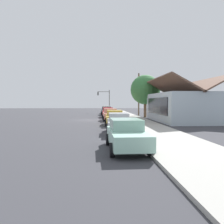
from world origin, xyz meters
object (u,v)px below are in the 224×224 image
at_px(shade_tree, 145,90).
at_px(car_charcoal, 107,111).
at_px(car_seafoam, 127,134).
at_px(car_ivory, 106,110).
at_px(utility_pole_wooden, 139,94).
at_px(car_coral, 110,114).
at_px(fire_hydrant_red, 128,121).
at_px(car_silver, 119,123).
at_px(car_mustard, 114,117).
at_px(car_cherry, 108,112).
at_px(traffic_light_main, 105,97).

bearing_deg(shade_tree, car_charcoal, -139.47).
bearing_deg(car_seafoam, shade_tree, 165.23).
xyz_separation_m(car_ivory, utility_pole_wooden, (9.45, 5.40, 3.11)).
relative_size(car_coral, fire_hydrant_red, 6.75).
height_order(car_charcoal, fire_hydrant_red, car_charcoal).
height_order(car_silver, car_seafoam, same).
height_order(car_coral, car_silver, same).
relative_size(car_coral, utility_pole_wooden, 0.64).
height_order(car_seafoam, fire_hydrant_red, car_seafoam).
bearing_deg(car_seafoam, car_ivory, 178.25).
bearing_deg(car_ivory, car_charcoal, -2.39).
bearing_deg(fire_hydrant_red, car_ivory, -176.93).
relative_size(shade_tree, fire_hydrant_red, 9.58).
distance_m(car_mustard, car_silver, 6.67).
height_order(car_charcoal, car_mustard, same).
bearing_deg(utility_pole_wooden, car_charcoal, -120.24).
bearing_deg(fire_hydrant_red, car_cherry, -173.37).
bearing_deg(shade_tree, car_cherry, -95.18).
distance_m(car_charcoal, traffic_light_main, 10.04).
bearing_deg(car_mustard, shade_tree, 155.64).
bearing_deg(car_coral, car_cherry, 179.83).
height_order(car_mustard, shade_tree, shade_tree).
bearing_deg(car_coral, car_silver, -0.62).
distance_m(car_silver, car_seafoam, 6.57).
bearing_deg(utility_pole_wooden, traffic_light_main, -156.35).
relative_size(car_mustard, car_silver, 1.02).
bearing_deg(car_cherry, car_mustard, 1.24).
relative_size(car_cherry, shade_tree, 0.67).
distance_m(car_silver, shade_tree, 20.02).
height_order(car_ivory, car_seafoam, same).
distance_m(utility_pole_wooden, fire_hydrant_red, 17.51).
xyz_separation_m(car_ivory, car_coral, (19.23, -0.09, 0.00)).
xyz_separation_m(car_coral, car_silver, (12.75, 0.05, -0.00)).
height_order(car_mustard, car_seafoam, same).
height_order(car_coral, traffic_light_main, traffic_light_main).
bearing_deg(car_silver, car_mustard, -179.55).
distance_m(car_mustard, utility_pole_wooden, 17.04).
height_order(car_mustard, fire_hydrant_red, car_mustard).
distance_m(car_coral, utility_pole_wooden, 11.65).
relative_size(car_coral, traffic_light_main, 0.92).
distance_m(car_ivory, fire_hydrant_red, 26.18).
xyz_separation_m(car_mustard, utility_pole_wooden, (-15.88, 5.34, 3.11)).
distance_m(car_charcoal, fire_hydrant_red, 20.00).
distance_m(car_ivory, car_seafoam, 38.55).
distance_m(car_coral, shade_tree, 9.18).
bearing_deg(car_silver, car_cherry, -178.30).
relative_size(car_mustard, fire_hydrant_red, 6.76).
height_order(car_coral, fire_hydrant_red, car_coral).
distance_m(car_charcoal, car_silver, 25.79).
bearing_deg(traffic_light_main, car_mustard, 0.64).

